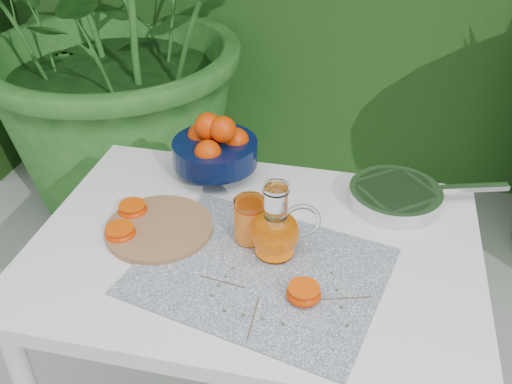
% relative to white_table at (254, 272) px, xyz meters
% --- Properties ---
extents(potted_plant_left, '(2.25, 2.25, 1.80)m').
position_rel_white_table_xyz_m(potted_plant_left, '(-0.79, 1.15, 0.23)').
color(potted_plant_left, '#225E20').
rests_on(potted_plant_left, ground).
extents(white_table, '(1.00, 0.70, 0.75)m').
position_rel_white_table_xyz_m(white_table, '(0.00, 0.00, 0.00)').
color(white_table, white).
rests_on(white_table, ground).
extents(placemat, '(0.58, 0.50, 0.00)m').
position_rel_white_table_xyz_m(placemat, '(0.03, -0.08, 0.08)').
color(placemat, '#0C1C48').
rests_on(placemat, white_table).
extents(cutting_board, '(0.30, 0.30, 0.02)m').
position_rel_white_table_xyz_m(cutting_board, '(-0.22, -0.00, 0.09)').
color(cutting_board, '#956043').
rests_on(cutting_board, white_table).
extents(fruit_bowl, '(0.23, 0.23, 0.18)m').
position_rel_white_table_xyz_m(fruit_bowl, '(-0.16, 0.27, 0.16)').
color(fruit_bowl, black).
rests_on(fruit_bowl, white_table).
extents(juice_pitcher, '(0.16, 0.13, 0.18)m').
position_rel_white_table_xyz_m(juice_pitcher, '(0.05, -0.02, 0.15)').
color(juice_pitcher, white).
rests_on(juice_pitcher, white_table).
extents(juice_tumbler, '(0.09, 0.09, 0.11)m').
position_rel_white_table_xyz_m(juice_tumbler, '(-0.01, 0.01, 0.14)').
color(juice_tumbler, white).
rests_on(juice_tumbler, white_table).
extents(saute_pan, '(0.42, 0.28, 0.04)m').
position_rel_white_table_xyz_m(saute_pan, '(0.31, 0.24, 0.10)').
color(saute_pan, silver).
rests_on(saute_pan, white_table).
extents(orange_halves, '(0.52, 0.26, 0.03)m').
position_rel_white_table_xyz_m(orange_halves, '(-0.16, -0.05, 0.10)').
color(orange_halves, '#DF4E02').
rests_on(orange_halves, white_table).
extents(thyme_sprigs, '(0.35, 0.21, 0.01)m').
position_rel_white_table_xyz_m(thyme_sprigs, '(0.08, -0.16, 0.09)').
color(thyme_sprigs, brown).
rests_on(thyme_sprigs, white_table).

